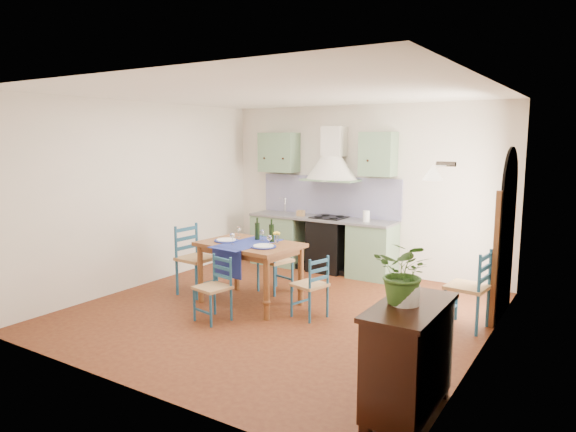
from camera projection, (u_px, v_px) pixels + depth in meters
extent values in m
plane|color=#43190E|center=(281.00, 311.00, 6.75)|extent=(5.00, 5.00, 0.00)
cube|color=beige|center=(362.00, 189.00, 8.63)|extent=(5.00, 0.04, 2.80)
cube|color=slate|center=(280.00, 239.00, 9.28)|extent=(0.90, 0.60, 0.88)
cube|color=slate|center=(372.00, 251.00, 8.33)|extent=(0.70, 0.60, 0.88)
cube|color=black|center=(329.00, 245.00, 8.75)|extent=(0.60, 0.58, 0.88)
cube|color=slate|center=(321.00, 218.00, 8.76)|extent=(2.60, 0.64, 0.04)
cube|color=silver|center=(280.00, 215.00, 9.21)|extent=(0.45, 0.40, 0.03)
cylinder|color=silver|center=(285.00, 205.00, 9.34)|extent=(0.02, 0.02, 0.26)
cube|color=black|center=(329.00, 217.00, 8.68)|extent=(0.55, 0.48, 0.02)
cube|color=black|center=(322.00, 266.00, 8.93)|extent=(2.60, 0.50, 0.08)
cube|color=#0C0953|center=(329.00, 196.00, 8.94)|extent=(2.65, 0.05, 0.68)
cube|color=slate|center=(279.00, 152.00, 9.21)|extent=(0.70, 0.34, 0.70)
cube|color=slate|center=(378.00, 154.00, 8.21)|extent=(0.55, 0.34, 0.70)
cone|color=beige|center=(331.00, 168.00, 8.61)|extent=(0.96, 0.96, 0.40)
cube|color=beige|center=(334.00, 141.00, 8.62)|extent=(0.36, 0.30, 0.50)
cube|color=beige|center=(486.00, 222.00, 5.22)|extent=(0.04, 5.00, 2.80)
cube|color=black|center=(506.00, 252.00, 6.49)|extent=(0.03, 1.00, 1.65)
cylinder|color=black|center=(510.00, 187.00, 6.36)|extent=(0.03, 1.00, 1.00)
cube|color=brown|center=(495.00, 260.00, 6.05)|extent=(0.06, 0.06, 1.65)
cube|color=brown|center=(511.00, 244.00, 6.95)|extent=(0.06, 0.06, 1.65)
cube|color=brown|center=(508.00, 237.00, 6.66)|extent=(0.04, 0.55, 1.96)
cylinder|color=silver|center=(446.00, 164.00, 4.00)|extent=(0.15, 0.04, 0.04)
cone|color=#FFEDC6|center=(433.00, 172.00, 4.06)|extent=(0.16, 0.16, 0.12)
cube|color=beige|center=(144.00, 194.00, 7.86)|extent=(0.04, 5.00, 2.80)
cube|color=white|center=(281.00, 93.00, 6.33)|extent=(5.00, 5.00, 0.01)
cube|color=brown|center=(250.00, 245.00, 6.94)|extent=(1.40, 1.00, 0.05)
cube|color=brown|center=(250.00, 250.00, 6.95)|extent=(1.26, 0.85, 0.08)
cylinder|color=brown|center=(200.00, 274.00, 7.07)|extent=(0.08, 0.08, 0.79)
cylinder|color=brown|center=(237.00, 264.00, 7.64)|extent=(0.08, 0.08, 0.79)
cylinder|color=brown|center=(266.00, 289.00, 6.37)|extent=(0.08, 0.08, 0.79)
cylinder|color=brown|center=(301.00, 276.00, 6.94)|extent=(0.08, 0.08, 0.79)
cube|color=navy|center=(247.00, 244.00, 6.89)|extent=(0.58, 1.04, 0.01)
cube|color=navy|center=(227.00, 263.00, 6.61)|extent=(0.50, 0.06, 0.38)
cylinder|color=navy|center=(226.00, 240.00, 7.05)|extent=(0.33, 0.33, 0.01)
cylinder|color=white|center=(226.00, 240.00, 7.05)|extent=(0.27, 0.27, 0.01)
cylinder|color=navy|center=(263.00, 247.00, 6.65)|extent=(0.33, 0.33, 0.01)
cylinder|color=white|center=(263.00, 246.00, 6.65)|extent=(0.27, 0.27, 0.01)
cylinder|color=black|center=(257.00, 229.00, 7.12)|extent=(0.07, 0.07, 0.32)
cylinder|color=black|center=(272.00, 231.00, 6.97)|extent=(0.07, 0.07, 0.32)
cylinder|color=white|center=(277.00, 240.00, 6.86)|extent=(0.05, 0.05, 0.10)
sphere|color=yellow|center=(277.00, 233.00, 6.85)|extent=(0.10, 0.10, 0.10)
cylinder|color=navy|center=(194.00, 305.00, 6.35)|extent=(0.03, 0.03, 0.41)
cylinder|color=navy|center=(214.00, 284.00, 6.56)|extent=(0.03, 0.03, 0.81)
cylinder|color=navy|center=(211.00, 311.00, 6.14)|extent=(0.03, 0.03, 0.41)
cylinder|color=navy|center=(231.00, 289.00, 6.34)|extent=(0.03, 0.03, 0.81)
cube|color=#A57E50|center=(212.00, 288.00, 6.33)|extent=(0.44, 0.44, 0.04)
cube|color=navy|center=(222.00, 276.00, 6.43)|extent=(0.34, 0.08, 0.04)
cube|color=navy|center=(222.00, 268.00, 6.41)|extent=(0.34, 0.08, 0.04)
cube|color=navy|center=(222.00, 260.00, 6.40)|extent=(0.34, 0.08, 0.04)
cube|color=navy|center=(203.00, 311.00, 6.25)|extent=(0.32, 0.08, 0.02)
cylinder|color=navy|center=(292.00, 276.00, 7.58)|extent=(0.04, 0.04, 0.46)
cylinder|color=navy|center=(274.00, 266.00, 7.30)|extent=(0.04, 0.04, 0.89)
cylinder|color=navy|center=(276.00, 272.00, 7.83)|extent=(0.04, 0.04, 0.46)
cylinder|color=navy|center=(258.00, 262.00, 7.56)|extent=(0.04, 0.04, 0.89)
cube|color=#A57E50|center=(275.00, 260.00, 7.55)|extent=(0.51, 0.51, 0.04)
cube|color=navy|center=(266.00, 254.00, 7.41)|extent=(0.37, 0.12, 0.04)
cube|color=navy|center=(266.00, 246.00, 7.39)|extent=(0.37, 0.12, 0.04)
cube|color=navy|center=(266.00, 238.00, 7.37)|extent=(0.37, 0.12, 0.04)
cube|color=navy|center=(284.00, 277.00, 7.71)|extent=(0.35, 0.12, 0.02)
cylinder|color=navy|center=(196.00, 282.00, 7.17)|extent=(0.04, 0.04, 0.51)
cylinder|color=navy|center=(176.00, 261.00, 7.37)|extent=(0.04, 0.04, 1.01)
cylinder|color=navy|center=(217.00, 276.00, 7.49)|extent=(0.04, 0.04, 0.51)
cylinder|color=navy|center=(197.00, 256.00, 7.69)|extent=(0.04, 0.04, 1.01)
cube|color=#A57E50|center=(196.00, 258.00, 7.41)|extent=(0.50, 0.50, 0.04)
cube|color=navy|center=(187.00, 247.00, 7.51)|extent=(0.06, 0.43, 0.05)
cube|color=navy|center=(186.00, 238.00, 7.49)|extent=(0.06, 0.43, 0.05)
cube|color=navy|center=(186.00, 229.00, 7.47)|extent=(0.06, 0.43, 0.05)
cube|color=navy|center=(207.00, 283.00, 7.34)|extent=(0.06, 0.40, 0.03)
cylinder|color=navy|center=(309.00, 296.00, 6.72)|extent=(0.03, 0.03, 0.41)
cylinder|color=navy|center=(328.00, 286.00, 6.46)|extent=(0.03, 0.03, 0.80)
cylinder|color=navy|center=(292.00, 301.00, 6.50)|extent=(0.03, 0.03, 0.41)
cylinder|color=navy|center=(310.00, 292.00, 6.24)|extent=(0.03, 0.03, 0.80)
cube|color=#A57E50|center=(310.00, 285.00, 6.46)|extent=(0.46, 0.46, 0.04)
cube|color=navy|center=(319.00, 279.00, 6.33)|extent=(0.11, 0.33, 0.04)
cube|color=navy|center=(319.00, 270.00, 6.32)|extent=(0.11, 0.33, 0.04)
cube|color=navy|center=(319.00, 262.00, 6.30)|extent=(0.11, 0.33, 0.04)
cube|color=navy|center=(301.00, 302.00, 6.62)|extent=(0.11, 0.32, 0.02)
cylinder|color=navy|center=(456.00, 301.00, 6.39)|extent=(0.04, 0.04, 0.49)
cylinder|color=navy|center=(489.00, 288.00, 6.12)|extent=(0.04, 0.04, 0.96)
cylinder|color=navy|center=(445.00, 309.00, 6.09)|extent=(0.04, 0.04, 0.49)
cylinder|color=navy|center=(478.00, 296.00, 5.82)|extent=(0.04, 0.04, 0.96)
cube|color=#A57E50|center=(467.00, 287.00, 6.08)|extent=(0.49, 0.49, 0.04)
cube|color=navy|center=(485.00, 279.00, 5.94)|extent=(0.07, 0.40, 0.05)
cube|color=navy|center=(485.00, 268.00, 5.92)|extent=(0.07, 0.40, 0.05)
cube|color=navy|center=(486.00, 257.00, 5.91)|extent=(0.07, 0.40, 0.05)
cube|color=navy|center=(450.00, 309.00, 6.25)|extent=(0.07, 0.38, 0.03)
cube|color=black|center=(409.00, 357.00, 4.16)|extent=(0.45, 1.00, 0.82)
cube|color=black|center=(410.00, 307.00, 4.09)|extent=(0.50, 1.05, 0.04)
cube|color=brown|center=(371.00, 366.00, 4.09)|extent=(0.02, 0.38, 0.63)
cube|color=brown|center=(392.00, 346.00, 4.48)|extent=(0.02, 0.38, 0.63)
cube|color=black|center=(365.00, 428.00, 3.95)|extent=(0.08, 0.08, 0.08)
cube|color=black|center=(405.00, 382.00, 4.69)|extent=(0.08, 0.08, 0.08)
cube|color=black|center=(443.00, 392.00, 4.50)|extent=(0.08, 0.08, 0.08)
imported|color=#366124|center=(405.00, 273.00, 4.07)|extent=(0.48, 0.41, 0.52)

